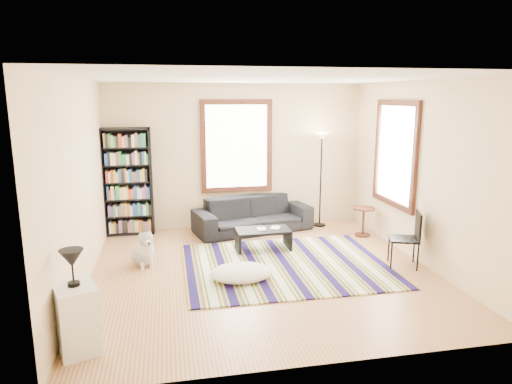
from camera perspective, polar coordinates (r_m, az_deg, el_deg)
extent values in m
cube|color=tan|center=(6.94, 0.80, -10.17)|extent=(5.00, 5.00, 0.10)
cube|color=white|center=(6.44, 0.88, 14.48)|extent=(5.00, 5.00, 0.10)
cube|color=beige|center=(9.02, -2.51, 4.51)|extent=(5.00, 0.10, 2.80)
cube|color=beige|center=(4.14, 8.15, -4.51)|extent=(5.00, 0.10, 2.80)
cube|color=beige|center=(6.52, -21.67, 0.80)|extent=(0.10, 5.00, 2.80)
cube|color=beige|center=(7.49, 20.33, 2.24)|extent=(0.10, 5.00, 2.80)
cube|color=white|center=(8.92, -2.44, 5.72)|extent=(1.20, 0.06, 1.60)
cube|color=white|center=(8.11, 17.03, 4.59)|extent=(0.06, 1.20, 1.60)
cube|color=#120C3C|center=(7.13, 3.75, -9.07)|extent=(3.10, 2.48, 0.02)
imported|color=black|center=(8.78, -0.41, -2.83)|extent=(1.36, 2.37, 0.65)
cube|color=black|center=(8.79, -15.75, 1.23)|extent=(0.90, 0.30, 2.00)
cube|color=black|center=(7.76, 0.88, -5.95)|extent=(1.02, 0.82, 0.36)
imported|color=beige|center=(7.69, 0.15, -4.66)|extent=(0.16, 0.20, 0.02)
imported|color=beige|center=(7.78, 1.89, -4.46)|extent=(0.22, 0.25, 0.02)
ellipsoid|color=beige|center=(6.56, -1.87, -10.04)|extent=(1.03, 0.88, 0.22)
cylinder|color=#411E10|center=(8.72, 13.26, -3.64)|extent=(0.41, 0.41, 0.54)
cube|color=black|center=(7.32, 17.99, -5.62)|extent=(0.53, 0.52, 0.86)
cube|color=white|center=(5.14, -21.49, -14.44)|extent=(0.53, 0.60, 0.70)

